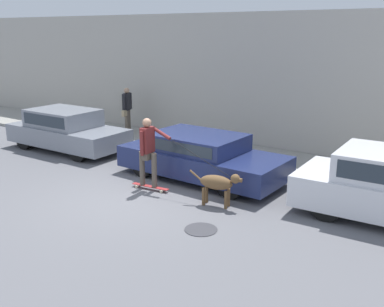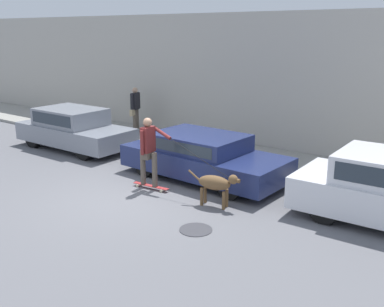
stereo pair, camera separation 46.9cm
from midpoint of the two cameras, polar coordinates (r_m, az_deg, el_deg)
name	(u,v)px [view 1 (the left image)]	position (r m, az deg, el deg)	size (l,w,h in m)	color
ground_plane	(133,198)	(10.50, -8.75, -5.61)	(36.00, 36.00, 0.00)	slate
back_wall	(252,82)	(14.66, 6.70, 9.06)	(32.00, 0.30, 4.29)	#ADA89E
sidewalk_curb	(228,154)	(13.82, 3.64, -0.09)	(30.00, 2.54, 0.11)	gray
parked_car_0	(67,130)	(14.98, -16.50, 2.82)	(4.08, 1.72, 1.31)	black
parked_car_1	(201,157)	(11.56, -0.01, -0.41)	(4.41, 1.98, 1.17)	black
dog	(218,183)	(9.75, 1.95, -3.80)	(1.22, 0.43, 0.78)	brown
skateboarder	(148,149)	(10.70, -6.85, 0.55)	(2.79, 0.53, 1.75)	beige
pedestrian_with_bag	(127,108)	(16.67, -9.05, 5.76)	(0.36, 0.70, 1.62)	brown
manhole_cover	(201,229)	(8.79, -0.41, -9.64)	(0.64, 0.64, 0.01)	#38383D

